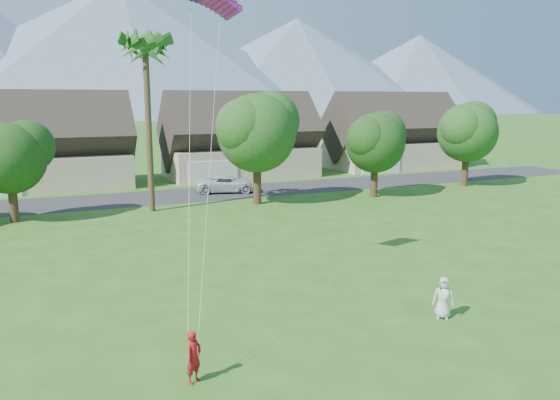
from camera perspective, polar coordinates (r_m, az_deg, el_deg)
ground at (r=16.19m, az=15.30°, el=-19.50°), size 500.00×500.00×0.00m
street at (r=46.34m, az=-12.04°, el=0.34°), size 90.00×7.00×0.01m
kite_flyer at (r=16.33m, az=-9.00°, el=-15.90°), size 0.67×0.63×1.54m
watcher at (r=21.31m, az=16.70°, el=-9.74°), size 0.91×0.87×1.57m
parked_car at (r=47.62m, az=-5.54°, el=1.70°), size 5.84×3.83×1.49m
mountain_ridge at (r=272.24m, az=-20.22°, el=14.32°), size 540.00×240.00×70.00m
houses_row at (r=54.76m, az=-13.62°, el=5.44°), size 72.75×8.19×8.86m
tree_row at (r=39.58m, az=-12.11°, el=5.77°), size 62.27×6.67×8.45m
fan_palm at (r=40.05m, az=-13.93°, el=15.66°), size 3.00×3.00×13.80m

